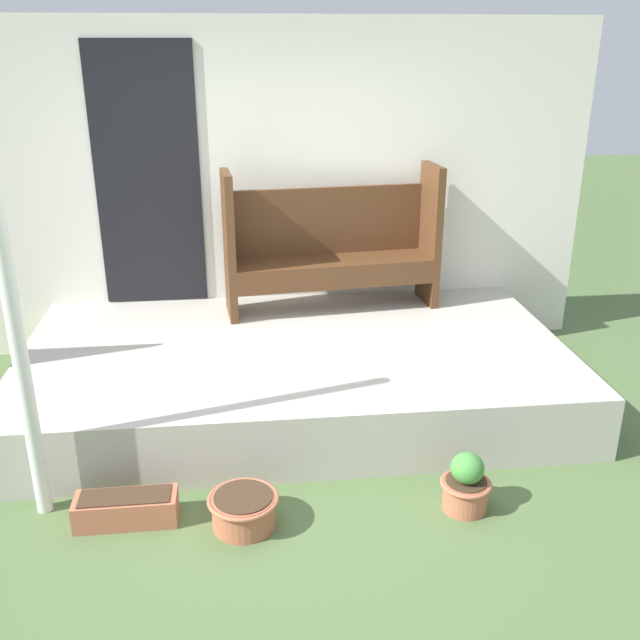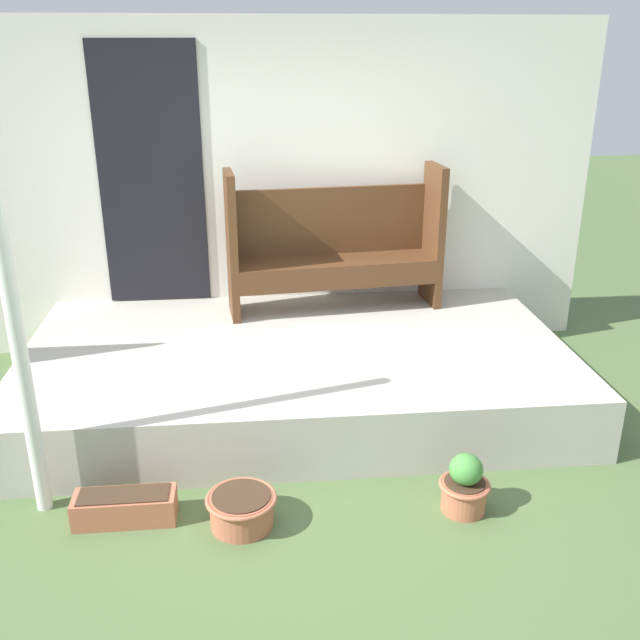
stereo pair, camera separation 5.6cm
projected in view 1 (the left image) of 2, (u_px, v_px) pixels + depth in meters
ground_plane at (284, 484)px, 4.17m from camera, size 24.00×24.00×0.00m
porch_slab at (295, 372)px, 5.08m from camera, size 3.77×2.10×0.43m
house_wall at (277, 190)px, 5.67m from camera, size 4.97×0.08×2.60m
support_post at (15, 327)px, 3.54m from camera, size 0.08×0.08×2.18m
bench at (331, 242)px, 5.54m from camera, size 1.68×0.56×1.11m
flower_pot_left at (244, 509)px, 3.78m from camera, size 0.38×0.38×0.18m
flower_pot_middle at (466, 485)px, 3.90m from camera, size 0.28×0.28×0.34m
planter_box_rect at (126, 509)px, 3.81m from camera, size 0.54×0.19×0.17m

